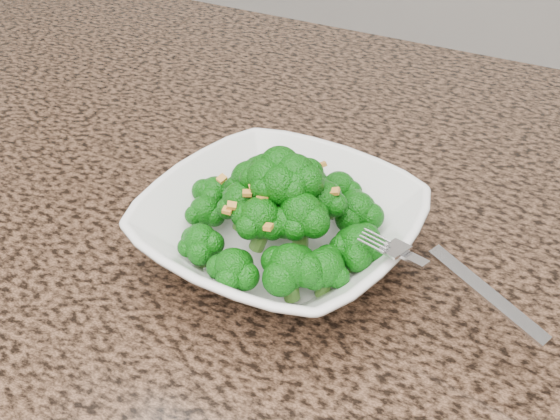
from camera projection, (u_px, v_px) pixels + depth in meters
The scene contains 5 objects.
granite_counter at pixel (168, 227), 0.69m from camera, with size 1.64×1.04×0.03m, color brown.
bowl at pixel (280, 230), 0.61m from camera, with size 0.23×0.23×0.06m, color white.
broccoli_pile at pixel (280, 170), 0.58m from camera, with size 0.21×0.21×0.07m, color #0D630B, non-canonical shape.
garlic_topping at pixel (280, 132), 0.56m from camera, with size 0.12×0.12×0.01m, color gold, non-canonical shape.
fork at pixel (420, 261), 0.53m from camera, with size 0.17×0.03×0.01m, color silver, non-canonical shape.
Camera 1 is at (0.35, -0.14, 1.30)m, focal length 45.00 mm.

